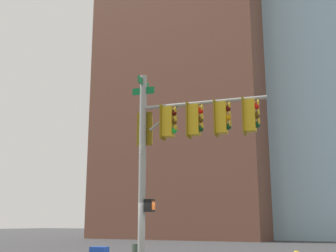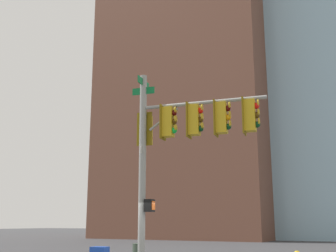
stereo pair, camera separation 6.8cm
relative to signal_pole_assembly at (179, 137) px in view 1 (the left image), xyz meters
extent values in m
cylinder|color=gray|center=(0.25, -1.23, -1.18)|extent=(0.23, 0.23, 6.86)
cylinder|color=gray|center=(-0.09, 0.82, 1.09)|extent=(0.80, 4.12, 0.12)
cylinder|color=gray|center=(0.12, -0.49, 0.64)|extent=(0.25, 1.04, 0.75)
cube|color=#0F6B33|center=(0.25, -1.23, 2.00)|extent=(0.97, 0.19, 0.24)
cube|color=#0F6B33|center=(0.25, -1.23, 1.70)|extent=(0.16, 0.81, 0.24)
cube|color=white|center=(0.25, -1.23, -0.38)|extent=(0.45, 0.10, 0.24)
cube|color=gold|center=(0.10, -0.34, 0.53)|extent=(0.39, 0.39, 1.00)
cube|color=#775E0F|center=(0.13, -0.53, 0.53)|extent=(0.54, 0.13, 1.16)
sphere|color=#470A07|center=(0.06, -0.14, 0.83)|extent=(0.20, 0.20, 0.20)
cylinder|color=gold|center=(0.05, -0.07, 0.92)|extent=(0.23, 0.08, 0.23)
sphere|color=#4C330A|center=(0.06, -0.14, 0.53)|extent=(0.20, 0.20, 0.20)
cylinder|color=gold|center=(0.05, -0.07, 0.62)|extent=(0.23, 0.08, 0.23)
sphere|color=green|center=(0.06, -0.14, 0.23)|extent=(0.20, 0.20, 0.20)
cylinder|color=gold|center=(0.05, -0.07, 0.32)|extent=(0.23, 0.08, 0.23)
cube|color=gold|center=(-0.05, 0.55, 0.53)|extent=(0.39, 0.39, 1.00)
cube|color=#775E0F|center=(-0.02, 0.36, 0.53)|extent=(0.54, 0.13, 1.16)
sphere|color=red|center=(-0.08, 0.75, 0.83)|extent=(0.20, 0.20, 0.20)
cylinder|color=gold|center=(-0.09, 0.82, 0.92)|extent=(0.23, 0.08, 0.23)
sphere|color=#4C330A|center=(-0.08, 0.75, 0.53)|extent=(0.20, 0.20, 0.20)
cylinder|color=gold|center=(-0.09, 0.82, 0.62)|extent=(0.23, 0.08, 0.23)
sphere|color=#0A3819|center=(-0.08, 0.75, 0.23)|extent=(0.20, 0.20, 0.20)
cylinder|color=gold|center=(-0.09, 0.82, 0.32)|extent=(0.23, 0.08, 0.23)
cube|color=gold|center=(-0.20, 1.44, 0.53)|extent=(0.39, 0.39, 1.00)
cube|color=#775E0F|center=(-0.17, 1.26, 0.53)|extent=(0.54, 0.13, 1.16)
sphere|color=#470A07|center=(-0.23, 1.64, 0.83)|extent=(0.20, 0.20, 0.20)
cylinder|color=gold|center=(-0.24, 1.71, 0.92)|extent=(0.23, 0.08, 0.23)
sphere|color=#F29E0C|center=(-0.23, 1.64, 0.53)|extent=(0.20, 0.20, 0.20)
cylinder|color=gold|center=(-0.24, 1.71, 0.62)|extent=(0.23, 0.08, 0.23)
sphere|color=#0A3819|center=(-0.23, 1.64, 0.23)|extent=(0.20, 0.20, 0.20)
cylinder|color=gold|center=(-0.24, 1.71, 0.32)|extent=(0.23, 0.08, 0.23)
cube|color=gold|center=(-0.35, 2.33, 0.53)|extent=(0.39, 0.39, 1.00)
cube|color=#775E0F|center=(-0.32, 2.15, 0.53)|extent=(0.54, 0.13, 1.16)
sphere|color=red|center=(-0.38, 2.54, 0.83)|extent=(0.20, 0.20, 0.20)
cylinder|color=gold|center=(-0.39, 2.60, 0.92)|extent=(0.23, 0.08, 0.23)
sphere|color=#4C330A|center=(-0.38, 2.54, 0.53)|extent=(0.20, 0.20, 0.20)
cylinder|color=gold|center=(-0.39, 2.60, 0.62)|extent=(0.23, 0.08, 0.23)
sphere|color=#0A3819|center=(-0.38, 2.54, 0.23)|extent=(0.20, 0.20, 0.20)
cylinder|color=gold|center=(-0.39, 2.60, 0.32)|extent=(0.23, 0.08, 0.23)
cube|color=gold|center=(-0.06, -1.28, 0.39)|extent=(0.39, 0.39, 1.00)
cube|color=#775E0F|center=(0.12, -1.25, 0.39)|extent=(0.13, 0.54, 1.16)
sphere|color=#470A07|center=(-0.27, -1.32, 0.69)|extent=(0.20, 0.20, 0.20)
cylinder|color=gold|center=(-0.33, -1.33, 0.78)|extent=(0.08, 0.23, 0.23)
sphere|color=#4C330A|center=(-0.27, -1.32, 0.39)|extent=(0.20, 0.20, 0.20)
cylinder|color=gold|center=(-0.33, -1.33, 0.48)|extent=(0.08, 0.23, 0.23)
sphere|color=green|center=(-0.27, -1.32, 0.09)|extent=(0.20, 0.20, 0.20)
cylinder|color=gold|center=(-0.33, -1.33, 0.18)|extent=(0.08, 0.23, 0.23)
cube|color=black|center=(0.20, -0.97, -2.20)|extent=(0.40, 0.31, 0.40)
cube|color=#EA5914|center=(0.18, -0.83, -2.20)|extent=(0.25, 0.06, 0.28)
cube|color=brown|center=(-39.67, -16.91, 17.69)|extent=(20.13, 21.57, 44.60)
cube|color=brown|center=(-46.64, -6.28, 15.86)|extent=(23.45, 19.59, 40.94)
cube|color=#8CB2C6|center=(-48.23, -9.74, 27.41)|extent=(27.38, 25.41, 64.04)
camera|label=1|loc=(12.34, 6.22, -2.73)|focal=45.90mm
camera|label=2|loc=(12.31, 6.28, -2.73)|focal=45.90mm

